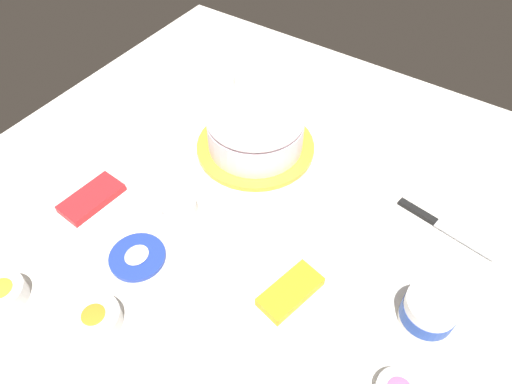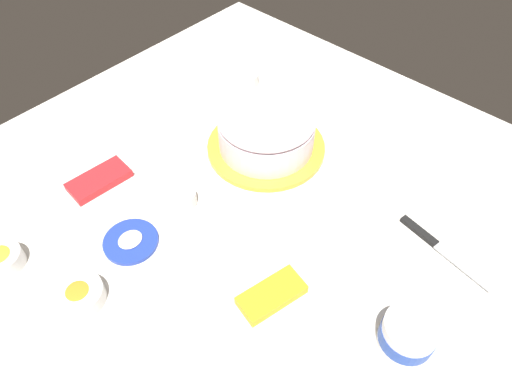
{
  "view_description": "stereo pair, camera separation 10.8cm",
  "coord_description": "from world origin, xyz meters",
  "px_view_note": "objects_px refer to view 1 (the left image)",
  "views": [
    {
      "loc": [
        0.51,
        0.34,
        0.85
      ],
      "look_at": [
        -0.08,
        -0.06,
        0.04
      ],
      "focal_mm": 32.71,
      "sensor_mm": 36.0,
      "label": 1
    },
    {
      "loc": [
        0.45,
        0.43,
        0.85
      ],
      "look_at": [
        -0.08,
        -0.06,
        0.04
      ],
      "focal_mm": 32.71,
      "sensor_mm": 36.0,
      "label": 2
    }
  ],
  "objects_px": {
    "frosted_cake": "(255,132)",
    "spreading_knife": "(436,223)",
    "sprinkle_bowl_orange": "(95,318)",
    "sprinkle_bowl_yellow": "(3,292)",
    "frosting_tub_lid": "(137,257)",
    "sprinkle_bowl_rainbow": "(221,80)",
    "sprinkle_bowl_blue": "(178,207)",
    "candy_box_upper": "(290,291)",
    "candy_box_lower": "(92,198)",
    "paper_napkin": "(163,378)",
    "frosting_tub": "(429,311)"
  },
  "relations": [
    {
      "from": "frosted_cake",
      "to": "sprinkle_bowl_rainbow",
      "type": "height_order",
      "value": "frosted_cake"
    },
    {
      "from": "sprinkle_bowl_orange",
      "to": "sprinkle_bowl_blue",
      "type": "height_order",
      "value": "same"
    },
    {
      "from": "sprinkle_bowl_orange",
      "to": "candy_box_upper",
      "type": "bearing_deg",
      "value": 133.05
    },
    {
      "from": "sprinkle_bowl_blue",
      "to": "candy_box_lower",
      "type": "relative_size",
      "value": 0.57
    },
    {
      "from": "candy_box_lower",
      "to": "paper_napkin",
      "type": "bearing_deg",
      "value": 66.59
    },
    {
      "from": "spreading_knife",
      "to": "sprinkle_bowl_rainbow",
      "type": "xyz_separation_m",
      "value": [
        -0.15,
        -0.72,
        0.02
      ]
    },
    {
      "from": "frosted_cake",
      "to": "candy_box_lower",
      "type": "bearing_deg",
      "value": -31.34
    },
    {
      "from": "frosted_cake",
      "to": "sprinkle_bowl_yellow",
      "type": "relative_size",
      "value": 3.54
    },
    {
      "from": "frosted_cake",
      "to": "spreading_knife",
      "type": "bearing_deg",
      "value": 92.21
    },
    {
      "from": "frosting_tub",
      "to": "frosted_cake",
      "type": "bearing_deg",
      "value": -112.3
    },
    {
      "from": "sprinkle_bowl_rainbow",
      "to": "candy_box_upper",
      "type": "xyz_separation_m",
      "value": [
        0.49,
        0.54,
        -0.01
      ]
    },
    {
      "from": "frosting_tub_lid",
      "to": "frosting_tub",
      "type": "bearing_deg",
      "value": 109.85
    },
    {
      "from": "sprinkle_bowl_yellow",
      "to": "candy_box_lower",
      "type": "height_order",
      "value": "sprinkle_bowl_yellow"
    },
    {
      "from": "sprinkle_bowl_blue",
      "to": "paper_napkin",
      "type": "distance_m",
      "value": 0.38
    },
    {
      "from": "sprinkle_bowl_yellow",
      "to": "candy_box_lower",
      "type": "relative_size",
      "value": 0.59
    },
    {
      "from": "frosting_tub",
      "to": "paper_napkin",
      "type": "relative_size",
      "value": 0.69
    },
    {
      "from": "sprinkle_bowl_orange",
      "to": "frosting_tub_lid",
      "type": "bearing_deg",
      "value": -165.68
    },
    {
      "from": "frosting_tub_lid",
      "to": "sprinkle_bowl_yellow",
      "type": "xyz_separation_m",
      "value": [
        0.22,
        -0.15,
        0.02
      ]
    },
    {
      "from": "spreading_knife",
      "to": "sprinkle_bowl_rainbow",
      "type": "relative_size",
      "value": 2.73
    },
    {
      "from": "frosting_tub_lid",
      "to": "sprinkle_bowl_rainbow",
      "type": "xyz_separation_m",
      "value": [
        -0.6,
        -0.22,
        0.02
      ]
    },
    {
      "from": "spreading_knife",
      "to": "sprinkle_bowl_orange",
      "type": "relative_size",
      "value": 2.4
    },
    {
      "from": "candy_box_upper",
      "to": "sprinkle_bowl_orange",
      "type": "bearing_deg",
      "value": -33.65
    },
    {
      "from": "sprinkle_bowl_rainbow",
      "to": "paper_napkin",
      "type": "xyz_separation_m",
      "value": [
        0.76,
        0.43,
        -0.02
      ]
    },
    {
      "from": "sprinkle_bowl_orange",
      "to": "candy_box_lower",
      "type": "xyz_separation_m",
      "value": [
        -0.21,
        -0.24,
        -0.01
      ]
    },
    {
      "from": "frosting_tub_lid",
      "to": "candy_box_lower",
      "type": "relative_size",
      "value": 0.82
    },
    {
      "from": "spreading_knife",
      "to": "candy_box_lower",
      "type": "relative_size",
      "value": 1.59
    },
    {
      "from": "sprinkle_bowl_rainbow",
      "to": "frosted_cake",
      "type": "bearing_deg",
      "value": 54.39
    },
    {
      "from": "candy_box_lower",
      "to": "frosting_tub_lid",
      "type": "bearing_deg",
      "value": 78.16
    },
    {
      "from": "frosting_tub",
      "to": "frosting_tub_lid",
      "type": "xyz_separation_m",
      "value": [
        0.2,
        -0.57,
        -0.03
      ]
    },
    {
      "from": "spreading_knife",
      "to": "sprinkle_bowl_blue",
      "type": "bearing_deg",
      "value": -59.8
    },
    {
      "from": "frosting_tub",
      "to": "sprinkle_bowl_blue",
      "type": "xyz_separation_m",
      "value": [
        0.06,
        -0.57,
        -0.02
      ]
    },
    {
      "from": "sprinkle_bowl_orange",
      "to": "sprinkle_bowl_yellow",
      "type": "distance_m",
      "value": 0.2
    },
    {
      "from": "frosting_tub_lid",
      "to": "sprinkle_bowl_blue",
      "type": "relative_size",
      "value": 1.44
    },
    {
      "from": "paper_napkin",
      "to": "frosted_cake",
      "type": "bearing_deg",
      "value": -161.71
    },
    {
      "from": "sprinkle_bowl_yellow",
      "to": "candy_box_upper",
      "type": "height_order",
      "value": "sprinkle_bowl_yellow"
    },
    {
      "from": "frosting_tub",
      "to": "frosting_tub_lid",
      "type": "bearing_deg",
      "value": -70.15
    },
    {
      "from": "frosting_tub",
      "to": "paper_napkin",
      "type": "xyz_separation_m",
      "value": [
        0.37,
        -0.35,
        -0.03
      ]
    },
    {
      "from": "sprinkle_bowl_blue",
      "to": "frosted_cake",
      "type": "bearing_deg",
      "value": 174.26
    },
    {
      "from": "candy_box_lower",
      "to": "sprinkle_bowl_orange",
      "type": "bearing_deg",
      "value": 53.23
    },
    {
      "from": "sprinkle_bowl_yellow",
      "to": "candy_box_lower",
      "type": "xyz_separation_m",
      "value": [
        -0.28,
        -0.05,
        -0.01
      ]
    },
    {
      "from": "candy_box_lower",
      "to": "candy_box_upper",
      "type": "height_order",
      "value": "candy_box_upper"
    },
    {
      "from": "sprinkle_bowl_yellow",
      "to": "candy_box_upper",
      "type": "xyz_separation_m",
      "value": [
        -0.32,
        0.47,
        -0.01
      ]
    },
    {
      "from": "sprinkle_bowl_blue",
      "to": "candy_box_lower",
      "type": "distance_m",
      "value": 0.21
    },
    {
      "from": "frosting_tub_lid",
      "to": "sprinkle_bowl_yellow",
      "type": "distance_m",
      "value": 0.27
    },
    {
      "from": "frosted_cake",
      "to": "sprinkle_bowl_rainbow",
      "type": "relative_size",
      "value": 3.58
    },
    {
      "from": "frosted_cake",
      "to": "sprinkle_bowl_blue",
      "type": "relative_size",
      "value": 3.66
    },
    {
      "from": "frosting_tub_lid",
      "to": "spreading_knife",
      "type": "xyz_separation_m",
      "value": [
        -0.45,
        0.5,
        -0.0
      ]
    },
    {
      "from": "sprinkle_bowl_blue",
      "to": "candy_box_upper",
      "type": "xyz_separation_m",
      "value": [
        0.04,
        0.33,
        -0.01
      ]
    },
    {
      "from": "candy_box_upper",
      "to": "paper_napkin",
      "type": "bearing_deg",
      "value": -7.38
    },
    {
      "from": "frosting_tub_lid",
      "to": "candy_box_upper",
      "type": "distance_m",
      "value": 0.34
    }
  ]
}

